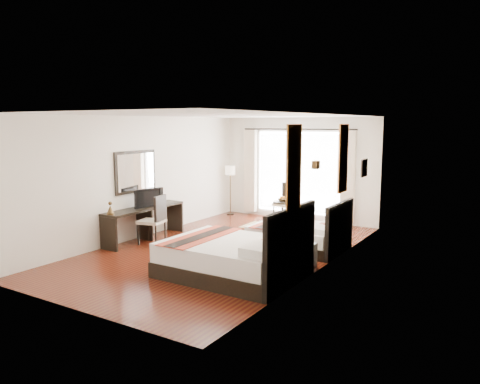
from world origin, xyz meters
The scene contains 29 objects.
floor centered at (0.00, 0.00, -0.01)m, with size 4.50×7.50×0.01m, color #3A0D0A.
ceiling centered at (0.00, 0.00, 2.79)m, with size 4.50×7.50×0.02m, color white.
wall_headboard centered at (2.25, 0.00, 1.40)m, with size 0.01×7.50×2.80m, color silver.
wall_desk centered at (-2.25, 0.00, 1.40)m, with size 0.01×7.50×2.80m, color silver.
wall_window centered at (0.00, 3.75, 1.40)m, with size 4.50×0.01×2.80m, color silver.
wall_entry centered at (0.00, -3.75, 1.40)m, with size 4.50×0.01×2.80m, color silver.
window_glass centered at (0.00, 3.73, 1.30)m, with size 2.40×0.02×2.20m, color white.
sheer_curtain centered at (0.00, 3.67, 1.30)m, with size 2.30×0.02×2.10m, color white.
drape_left centered at (-1.45, 3.63, 1.28)m, with size 0.35×0.14×2.35m, color beige.
drape_right centered at (1.45, 3.63, 1.28)m, with size 0.35×0.14×2.35m, color beige.
art_panel_near centered at (2.23, -1.28, 1.95)m, with size 0.03×0.50×1.35m, color maroon.
art_panel_far centered at (2.23, 0.98, 1.95)m, with size 0.03×0.50×1.35m, color maroon.
wall_sconce centered at (2.19, -0.30, 1.92)m, with size 0.10×0.14×0.14m, color #463219.
mirror_frame centered at (-2.22, -0.20, 1.55)m, with size 0.04×1.25×0.95m, color black.
mirror_glass centered at (-2.19, -0.20, 1.55)m, with size 0.01×1.12×0.82m, color white.
bed_near centered at (1.15, -1.28, 0.34)m, with size 2.32×1.81×1.31m.
bed_far centered at (1.36, 0.98, 0.28)m, with size 1.89×1.48×1.06m.
nightstand centered at (1.97, -0.30, 0.23)m, with size 0.39×0.49×0.47m, color black.
table_lamp centered at (2.00, -0.21, 0.78)m, with size 0.26×0.26×0.41m.
vase centered at (1.97, -0.43, 0.57)m, with size 0.13×0.13×0.14m, color black.
console_desk centered at (-1.99, -0.20, 0.38)m, with size 0.50×2.20×0.76m, color black.
television centered at (-1.97, -0.11, 0.97)m, with size 0.74×0.10×0.43m, color black.
bronze_figurine centered at (-1.99, -1.20, 0.87)m, with size 0.16×0.16×0.24m, color #463219, non-canonical shape.
desk_chair centered at (-1.58, -0.38, 0.33)m, with size 0.61×0.61×1.08m.
floor_lamp centered at (-1.97, 3.36, 1.19)m, with size 0.29×0.29×1.42m.
side_table centered at (-0.17, 3.15, 0.29)m, with size 0.50×0.50×0.58m, color black.
fruit_bowl centered at (-0.20, 3.18, 0.61)m, with size 0.24×0.24×0.06m, color #4A2D1A.
window_chair centered at (-0.12, 3.20, 0.32)m, with size 0.56×0.56×1.05m.
jute_rug centered at (-0.22, 2.43, 0.01)m, with size 1.25×0.85×0.01m, color tan.
Camera 1 is at (5.35, -7.91, 2.63)m, focal length 35.00 mm.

